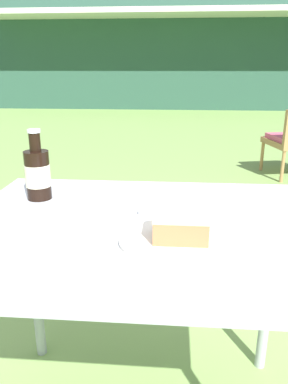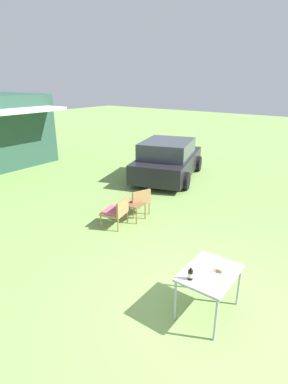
# 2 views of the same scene
# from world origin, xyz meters

# --- Properties ---
(cabin_building) EXTENTS (9.93, 5.11, 2.95)m
(cabin_building) POSITION_xyz_m (-0.10, 11.73, 1.49)
(cabin_building) COLOR #284C3D
(cabin_building) RESTS_ON ground_plane
(patio_table) EXTENTS (0.99, 0.74, 0.76)m
(patio_table) POSITION_xyz_m (0.00, 0.00, 0.69)
(patio_table) COLOR #9EA3A8
(patio_table) RESTS_ON ground_plane
(cake_on_plate) EXTENTS (0.23, 0.23, 0.08)m
(cake_on_plate) POSITION_xyz_m (0.09, -0.12, 0.79)
(cake_on_plate) COLOR silver
(cake_on_plate) RESTS_ON patio_table
(cola_bottle_near) EXTENTS (0.08, 0.08, 0.22)m
(cola_bottle_near) POSITION_xyz_m (-0.33, 0.16, 0.84)
(cola_bottle_near) COLOR black
(cola_bottle_near) RESTS_ON patio_table
(fork) EXTENTS (0.17, 0.04, 0.01)m
(fork) POSITION_xyz_m (0.02, -0.13, 0.76)
(fork) COLOR silver
(fork) RESTS_ON patio_table
(loose_bottle_cap) EXTENTS (0.03, 0.03, 0.01)m
(loose_bottle_cap) POSITION_xyz_m (-0.00, 0.06, 0.76)
(loose_bottle_cap) COLOR silver
(loose_bottle_cap) RESTS_ON patio_table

